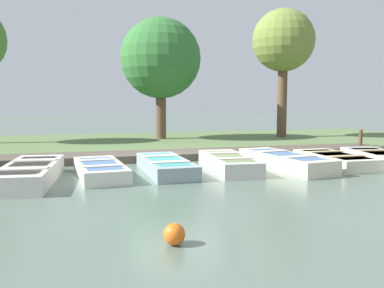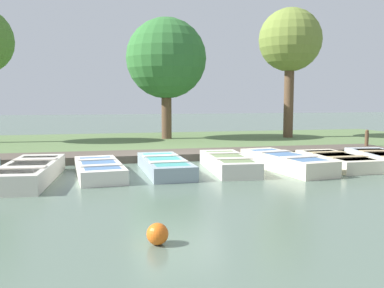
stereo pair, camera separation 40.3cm
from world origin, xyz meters
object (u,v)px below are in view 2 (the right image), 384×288
at_px(rowboat_1, 29,172).
at_px(rowboat_5, 285,162).
at_px(rowboat_2, 99,169).
at_px(rowboat_6, 337,160).
at_px(park_tree_center, 290,42).
at_px(buoy, 158,234).
at_px(mooring_post_far, 367,141).
at_px(park_tree_left, 166,59).
at_px(rowboat_3, 165,165).
at_px(rowboat_4, 228,163).

height_order(rowboat_1, rowboat_5, rowboat_1).
bearing_deg(rowboat_1, rowboat_5, 97.31).
bearing_deg(rowboat_2, rowboat_6, 85.29).
xyz_separation_m(rowboat_1, rowboat_5, (-0.21, 6.32, -0.01)).
relative_size(rowboat_5, rowboat_6, 1.23).
height_order(rowboat_5, park_tree_center, park_tree_center).
height_order(rowboat_6, buoy, rowboat_6).
relative_size(rowboat_2, mooring_post_far, 3.47).
distance_m(rowboat_2, rowboat_5, 4.79).
height_order(rowboat_2, buoy, rowboat_2).
relative_size(rowboat_1, rowboat_2, 1.23).
bearing_deg(rowboat_2, park_tree_left, 153.38).
relative_size(park_tree_left, park_tree_center, 0.91).
bearing_deg(rowboat_3, park_tree_center, 133.68).
distance_m(rowboat_2, park_tree_left, 8.33).
bearing_deg(park_tree_center, rowboat_4, -36.43).
xyz_separation_m(rowboat_2, buoy, (5.09, 0.66, -0.03)).
xyz_separation_m(rowboat_6, mooring_post_far, (-2.71, 2.81, 0.22)).
bearing_deg(rowboat_4, park_tree_left, -172.68).
relative_size(rowboat_3, mooring_post_far, 3.76).
relative_size(buoy, park_tree_left, 0.06).
distance_m(rowboat_5, park_tree_left, 8.11).
relative_size(rowboat_4, park_tree_center, 0.51).
relative_size(rowboat_1, rowboat_3, 1.13).
bearing_deg(rowboat_5, park_tree_left, -173.15).
relative_size(rowboat_5, mooring_post_far, 4.13).
distance_m(rowboat_5, rowboat_6, 1.56).
height_order(rowboat_2, rowboat_4, rowboat_4).
relative_size(rowboat_1, park_tree_center, 0.59).
bearing_deg(buoy, rowboat_2, -172.63).
height_order(mooring_post_far, park_tree_left, park_tree_left).
height_order(rowboat_1, rowboat_4, rowboat_1).
relative_size(rowboat_4, buoy, 10.24).
bearing_deg(park_tree_center, rowboat_2, -50.81).
xyz_separation_m(rowboat_4, rowboat_6, (0.09, 3.08, -0.02)).
bearing_deg(rowboat_5, rowboat_2, -99.10).
height_order(rowboat_1, park_tree_left, park_tree_left).
xyz_separation_m(rowboat_6, buoy, (5.10, -5.69, -0.03)).
bearing_deg(rowboat_3, mooring_post_far, 107.51).
relative_size(rowboat_2, buoy, 9.67).
distance_m(rowboat_1, mooring_post_far, 11.11).
xyz_separation_m(rowboat_5, park_tree_left, (-7.17, -1.95, 3.25)).
bearing_deg(park_tree_center, buoy, -32.32).
bearing_deg(rowboat_1, rowboat_3, 103.64).
distance_m(mooring_post_far, buoy, 11.55).
distance_m(rowboat_2, buoy, 5.14).
distance_m(rowboat_4, park_tree_left, 7.74).
distance_m(buoy, park_tree_center, 14.35).
bearing_deg(buoy, mooring_post_far, 132.60).
relative_size(mooring_post_far, park_tree_center, 0.14).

